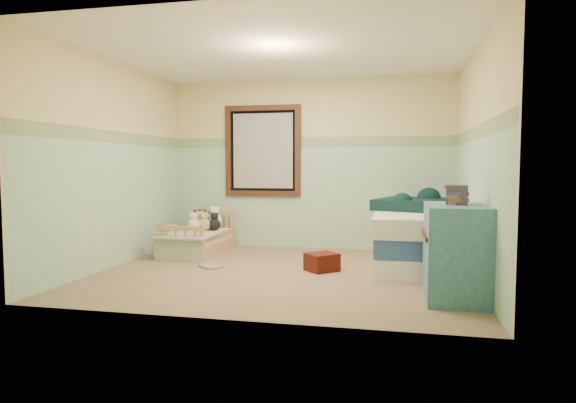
% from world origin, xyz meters
% --- Properties ---
extents(floor, '(4.20, 3.60, 0.02)m').
position_xyz_m(floor, '(0.00, 0.00, -0.01)').
color(floor, '#816A4C').
rests_on(floor, ground).
extents(ceiling, '(4.20, 3.60, 0.02)m').
position_xyz_m(ceiling, '(0.00, 0.00, 2.51)').
color(ceiling, white).
rests_on(ceiling, wall_back).
extents(wall_back, '(4.20, 0.04, 2.50)m').
position_xyz_m(wall_back, '(0.00, 1.80, 1.25)').
color(wall_back, '#D1C082').
rests_on(wall_back, floor).
extents(wall_front, '(4.20, 0.04, 2.50)m').
position_xyz_m(wall_front, '(0.00, -1.80, 1.25)').
color(wall_front, '#D1C082').
rests_on(wall_front, floor).
extents(wall_left, '(0.04, 3.60, 2.50)m').
position_xyz_m(wall_left, '(-2.10, 0.00, 1.25)').
color(wall_left, '#D1C082').
rests_on(wall_left, floor).
extents(wall_right, '(0.04, 3.60, 2.50)m').
position_xyz_m(wall_right, '(2.10, 0.00, 1.25)').
color(wall_right, '#D1C082').
rests_on(wall_right, floor).
extents(wainscot_mint, '(4.20, 0.01, 1.50)m').
position_xyz_m(wainscot_mint, '(0.00, 1.79, 0.75)').
color(wainscot_mint, '#93B299').
rests_on(wainscot_mint, floor).
extents(border_strip, '(4.20, 0.01, 0.15)m').
position_xyz_m(border_strip, '(0.00, 1.79, 1.57)').
color(border_strip, '#47754A').
rests_on(border_strip, wall_back).
extents(window_frame, '(1.16, 0.06, 1.36)m').
position_xyz_m(window_frame, '(-0.70, 1.76, 1.45)').
color(window_frame, black).
rests_on(window_frame, wall_back).
extents(window_blinds, '(0.92, 0.01, 1.12)m').
position_xyz_m(window_blinds, '(-0.70, 1.77, 1.45)').
color(window_blinds, '#B8B8B3').
rests_on(window_blinds, window_frame).
extents(toddler_bed_frame, '(0.64, 1.27, 0.16)m').
position_xyz_m(toddler_bed_frame, '(-1.44, 1.05, 0.08)').
color(toddler_bed_frame, '#BC764A').
rests_on(toddler_bed_frame, floor).
extents(toddler_mattress, '(0.58, 1.22, 0.12)m').
position_xyz_m(toddler_mattress, '(-1.44, 1.05, 0.22)').
color(toddler_mattress, white).
rests_on(toddler_mattress, toddler_bed_frame).
extents(patchwork_quilt, '(0.69, 0.64, 0.03)m').
position_xyz_m(patchwork_quilt, '(-1.44, 0.65, 0.30)').
color(patchwork_quilt, '#7795B5').
rests_on(patchwork_quilt, toddler_mattress).
extents(plush_bed_brown, '(0.20, 0.20, 0.20)m').
position_xyz_m(plush_bed_brown, '(-1.59, 1.55, 0.38)').
color(plush_bed_brown, brown).
rests_on(plush_bed_brown, toddler_mattress).
extents(plush_bed_white, '(0.23, 0.23, 0.23)m').
position_xyz_m(plush_bed_white, '(-1.39, 1.55, 0.40)').
color(plush_bed_white, white).
rests_on(plush_bed_white, toddler_mattress).
extents(plush_bed_tan, '(0.19, 0.19, 0.19)m').
position_xyz_m(plush_bed_tan, '(-1.54, 1.33, 0.38)').
color(plush_bed_tan, tan).
rests_on(plush_bed_tan, toddler_mattress).
extents(plush_bed_dark, '(0.18, 0.18, 0.18)m').
position_xyz_m(plush_bed_dark, '(-1.31, 1.33, 0.37)').
color(plush_bed_dark, black).
rests_on(plush_bed_dark, toddler_mattress).
extents(plush_floor_cream, '(0.25, 0.25, 0.25)m').
position_xyz_m(plush_floor_cream, '(-1.95, 1.23, 0.12)').
color(plush_floor_cream, silver).
rests_on(plush_floor_cream, floor).
extents(plush_floor_tan, '(0.24, 0.24, 0.24)m').
position_xyz_m(plush_floor_tan, '(-1.79, 0.53, 0.12)').
color(plush_floor_tan, tan).
rests_on(plush_floor_tan, floor).
extents(twin_bed_frame, '(1.02, 2.04, 0.22)m').
position_xyz_m(twin_bed_frame, '(1.55, 0.84, 0.11)').
color(twin_bed_frame, white).
rests_on(twin_bed_frame, floor).
extents(twin_boxspring, '(1.02, 2.04, 0.22)m').
position_xyz_m(twin_boxspring, '(1.55, 0.84, 0.33)').
color(twin_boxspring, navy).
rests_on(twin_boxspring, twin_bed_frame).
extents(twin_mattress, '(1.06, 2.08, 0.22)m').
position_xyz_m(twin_mattress, '(1.55, 0.84, 0.55)').
color(twin_mattress, silver).
rests_on(twin_mattress, twin_boxspring).
extents(teal_blanket, '(1.11, 1.14, 0.14)m').
position_xyz_m(teal_blanket, '(1.50, 1.14, 0.73)').
color(teal_blanket, black).
rests_on(teal_blanket, twin_mattress).
extents(dresser, '(0.54, 0.87, 0.87)m').
position_xyz_m(dresser, '(1.82, -0.73, 0.43)').
color(dresser, '#2C6573').
rests_on(dresser, floor).
extents(book_stack, '(0.20, 0.17, 0.18)m').
position_xyz_m(book_stack, '(1.82, -0.72, 0.96)').
color(book_stack, '#4C2C2E').
rests_on(book_stack, dresser).
extents(red_pillow, '(0.44, 0.44, 0.21)m').
position_xyz_m(red_pillow, '(0.43, 0.20, 0.10)').
color(red_pillow, maroon).
rests_on(red_pillow, floor).
extents(floor_book, '(0.35, 0.34, 0.03)m').
position_xyz_m(floor_book, '(-0.90, 0.10, 0.01)').
color(floor_book, gold).
rests_on(floor_book, floor).
extents(extra_plush_0, '(0.18, 0.18, 0.18)m').
position_xyz_m(extra_plush_0, '(-1.59, 1.20, 0.38)').
color(extra_plush_0, silver).
rests_on(extra_plush_0, toddler_mattress).
extents(extra_plush_1, '(0.16, 0.16, 0.16)m').
position_xyz_m(extra_plush_1, '(-1.45, 1.37, 0.36)').
color(extra_plush_1, tan).
rests_on(extra_plush_1, toddler_mattress).
extents(extra_plush_2, '(0.18, 0.18, 0.18)m').
position_xyz_m(extra_plush_2, '(-1.45, 1.28, 0.37)').
color(extra_plush_2, tan).
rests_on(extra_plush_2, toddler_mattress).
extents(extra_plush_3, '(0.20, 0.20, 0.20)m').
position_xyz_m(extra_plush_3, '(-1.59, 1.39, 0.38)').
color(extra_plush_3, black).
rests_on(extra_plush_3, toddler_mattress).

